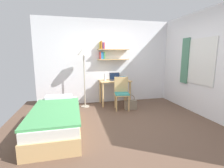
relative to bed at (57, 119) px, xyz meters
The scene contains 11 objects.
ground_plane 1.50m from the bed, ahead, with size 5.28×5.28×0.00m, color brown.
wall_back 2.58m from the bed, 51.36° to the left, with size 4.40×0.27×2.60m.
wall_right 3.65m from the bed, ahead, with size 0.10×4.40×2.60m.
bed is the anchor object (origin of this frame).
desk 2.22m from the bed, 43.48° to the left, with size 0.93×0.58×0.75m.
desk_chair 1.96m from the bed, 31.04° to the left, with size 0.46×0.45×0.90m.
standing_lamp 2.01m from the bed, 64.81° to the left, with size 0.36×0.36×1.73m.
laptop 2.29m from the bed, 43.77° to the left, with size 0.33×0.24×0.23m.
water_bottle 2.05m from the bed, 49.08° to the left, with size 0.07×0.07×0.21m, color silver.
book_stack 2.50m from the bed, 39.39° to the left, with size 0.21×0.26×0.10m.
handbag 2.09m from the bed, 25.05° to the left, with size 0.34×0.13×0.42m.
Camera 1 is at (-1.09, -3.08, 1.50)m, focal length 26.02 mm.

